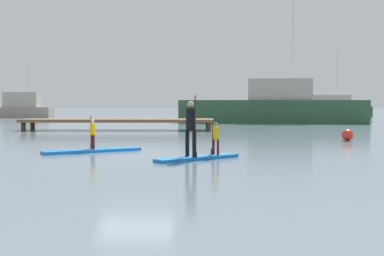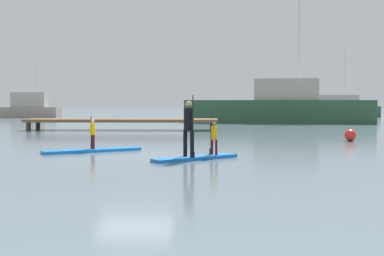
{
  "view_description": "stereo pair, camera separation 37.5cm",
  "coord_description": "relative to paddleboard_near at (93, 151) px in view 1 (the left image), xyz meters",
  "views": [
    {
      "loc": [
        2.02,
        -16.78,
        1.79
      ],
      "look_at": [
        1.86,
        1.66,
        0.81
      ],
      "focal_mm": 47.51,
      "sensor_mm": 36.0,
      "label": 1
    },
    {
      "loc": [
        2.4,
        -16.77,
        1.79
      ],
      "look_at": [
        1.86,
        1.66,
        0.81
      ],
      "focal_mm": 47.51,
      "sensor_mm": 36.0,
      "label": 2
    }
  ],
  "objects": [
    {
      "name": "paddler_child_front",
      "position": [
        4.26,
        -1.82,
        0.62
      ],
      "size": [
        0.28,
        0.32,
        1.04
      ],
      "color": "#4C1419",
      "rests_on": "paddleboard_far"
    },
    {
      "name": "paddler_child_solo",
      "position": [
        0.0,
        0.02,
        0.64
      ],
      "size": [
        0.25,
        0.34,
        1.15
      ],
      "color": "#4C1419",
      "rests_on": "paddleboard_near"
    },
    {
      "name": "ground_plane",
      "position": [
        1.64,
        -0.98,
        -0.05
      ],
      "size": [
        240.0,
        240.0,
        0.0
      ],
      "primitive_type": "plane",
      "color": "slate"
    },
    {
      "name": "paddler_adult",
      "position": [
        3.49,
        -2.45,
        1.02
      ],
      "size": [
        0.42,
        0.45,
        1.86
      ],
      "color": "black",
      "rests_on": "paddleboard_far"
    },
    {
      "name": "fishing_boat_green_midground",
      "position": [
        18.45,
        39.77,
        0.92
      ],
      "size": [
        9.99,
        3.27,
        7.42
      ],
      "color": "#2D5638",
      "rests_on": "ground"
    },
    {
      "name": "paddleboard_far",
      "position": [
        3.71,
        -2.27,
        0.0
      ],
      "size": [
        2.64,
        2.21,
        0.1
      ],
      "color": "blue",
      "rests_on": "ground"
    },
    {
      "name": "fishing_boat_white_large",
      "position": [
        10.06,
        24.59,
        1.26
      ],
      "size": [
        15.5,
        6.29,
        14.11
      ],
      "color": "#2D5638",
      "rests_on": "ground"
    },
    {
      "name": "motor_boat_small_navy",
      "position": [
        -15.84,
        37.14,
        0.95
      ],
      "size": [
        8.23,
        2.36,
        5.97
      ],
      "color": "#9E9384",
      "rests_on": "ground"
    },
    {
      "name": "paddleboard_near",
      "position": [
        0.0,
        0.0,
        0.0
      ],
      "size": [
        3.31,
        2.21,
        0.1
      ],
      "color": "blue",
      "rests_on": "ground"
    },
    {
      "name": "mooring_buoy_near",
      "position": [
        10.46,
        5.1,
        0.21
      ],
      "size": [
        0.52,
        0.52,
        0.52
      ],
      "primitive_type": "sphere",
      "color": "red",
      "rests_on": "ground"
    },
    {
      "name": "floating_dock",
      "position": [
        -1.16,
        13.29,
        0.54
      ],
      "size": [
        11.68,
        2.32,
        0.7
      ],
      "color": "brown",
      "rests_on": "ground"
    }
  ]
}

